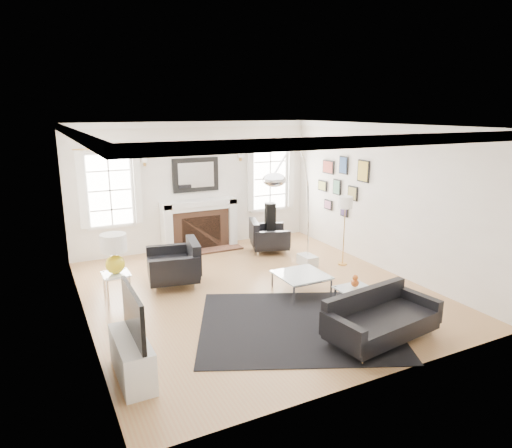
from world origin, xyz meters
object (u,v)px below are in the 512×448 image
fireplace (200,225)px  coffee_table (301,276)px  gourd_lamp (114,251)px  arc_floor_lamp (293,208)px  sofa (379,319)px  armchair_left (176,265)px  armchair_right (267,237)px

fireplace → coffee_table: bearing=-78.9°
gourd_lamp → arc_floor_lamp: (3.00, -0.57, 0.52)m
sofa → arc_floor_lamp: 2.60m
fireplace → arc_floor_lamp: bearing=-73.5°
armchair_left → coffee_table: (1.76, -1.36, -0.04)m
fireplace → arc_floor_lamp: size_ratio=0.67×
coffee_table → arc_floor_lamp: bearing=74.1°
gourd_lamp → arc_floor_lamp: 3.09m
armchair_left → gourd_lamp: size_ratio=1.68×
sofa → armchair_left: 3.67m
sofa → coffee_table: bearing=93.3°
gourd_lamp → fireplace: bearing=43.9°
armchair_right → armchair_left: bearing=-157.0°
fireplace → gourd_lamp: bearing=-136.1°
sofa → armchair_right: armchair_right is taller
sofa → gourd_lamp: 4.19m
armchair_left → coffee_table: size_ratio=1.38×
fireplace → armchair_right: (1.23, -0.89, -0.21)m
sofa → coffee_table: size_ratio=2.13×
fireplace → sofa: bearing=-81.6°
coffee_table → gourd_lamp: (-2.84, 1.13, 0.52)m
arc_floor_lamp → armchair_left: bearing=157.3°
fireplace → sofa: (0.74, -5.05, -0.25)m
armchair_left → coffee_table: bearing=-37.7°
arc_floor_lamp → fireplace: bearing=106.5°
fireplace → gourd_lamp: 3.07m
coffee_table → armchair_left: bearing=142.3°
gourd_lamp → armchair_right: bearing=19.8°
sofa → arc_floor_lamp: arc_floor_lamp is taller
sofa → coffee_table: sofa is taller
armchair_left → armchair_right: bearing=23.0°
sofa → arc_floor_lamp: bearing=88.7°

